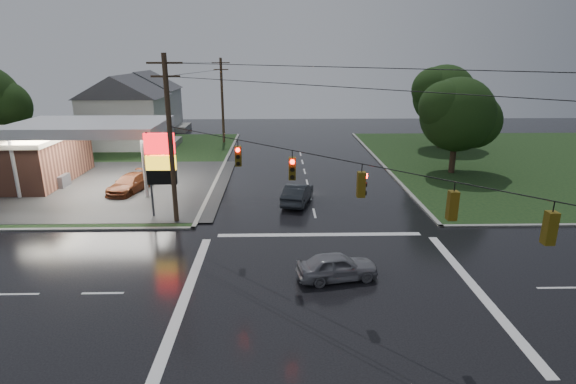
{
  "coord_description": "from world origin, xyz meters",
  "views": [
    {
      "loc": [
        -2.6,
        -19.22,
        10.91
      ],
      "look_at": [
        -2.0,
        6.48,
        3.0
      ],
      "focal_mm": 28.0,
      "sensor_mm": 36.0,
      "label": 1
    }
  ],
  "objects_px": {
    "gas_station": "(14,154)",
    "tree_ne_far": "(445,96)",
    "utility_pole_nw": "(170,139)",
    "utility_pole_n": "(222,100)",
    "pylon_sign": "(161,161)",
    "house_far": "(145,101)",
    "car_crossing": "(337,266)",
    "car_pump": "(130,183)",
    "house_near": "(126,110)",
    "tree_ne_near": "(459,115)",
    "car_north": "(297,193)"
  },
  "relations": [
    {
      "from": "gas_station",
      "to": "tree_ne_far",
      "type": "relative_size",
      "value": 2.67
    },
    {
      "from": "utility_pole_nw",
      "to": "utility_pole_n",
      "type": "xyz_separation_m",
      "value": [
        0.0,
        28.5,
        -0.25
      ]
    },
    {
      "from": "gas_station",
      "to": "utility_pole_nw",
      "type": "distance_m",
      "value": 19.38
    },
    {
      "from": "pylon_sign",
      "to": "house_far",
      "type": "xyz_separation_m",
      "value": [
        -11.45,
        37.5,
        0.39
      ]
    },
    {
      "from": "car_crossing",
      "to": "tree_ne_far",
      "type": "bearing_deg",
      "value": -37.64
    },
    {
      "from": "house_far",
      "to": "car_pump",
      "type": "relative_size",
      "value": 2.2
    },
    {
      "from": "gas_station",
      "to": "utility_pole_n",
      "type": "distance_m",
      "value": 24.6
    },
    {
      "from": "house_near",
      "to": "pylon_sign",
      "type": "bearing_deg",
      "value": -67.72
    },
    {
      "from": "gas_station",
      "to": "car_crossing",
      "type": "xyz_separation_m",
      "value": [
        26.04,
        -18.51,
        -1.85
      ]
    },
    {
      "from": "utility_pole_n",
      "to": "tree_ne_near",
      "type": "xyz_separation_m",
      "value": [
        23.64,
        -16.01,
        0.09
      ]
    },
    {
      "from": "house_far",
      "to": "car_crossing",
      "type": "bearing_deg",
      "value": -64.52
    },
    {
      "from": "utility_pole_nw",
      "to": "car_crossing",
      "type": "height_order",
      "value": "utility_pole_nw"
    },
    {
      "from": "pylon_sign",
      "to": "house_far",
      "type": "bearing_deg",
      "value": 106.98
    },
    {
      "from": "gas_station",
      "to": "house_near",
      "type": "xyz_separation_m",
      "value": [
        4.73,
        16.3,
        1.86
      ]
    },
    {
      "from": "car_crossing",
      "to": "tree_ne_near",
      "type": "bearing_deg",
      "value": -44.06
    },
    {
      "from": "utility_pole_n",
      "to": "car_north",
      "type": "bearing_deg",
      "value": -71.21
    },
    {
      "from": "house_far",
      "to": "utility_pole_n",
      "type": "bearing_deg",
      "value": -38.77
    },
    {
      "from": "pylon_sign",
      "to": "gas_station",
      "type": "bearing_deg",
      "value": 148.78
    },
    {
      "from": "gas_station",
      "to": "utility_pole_nw",
      "type": "relative_size",
      "value": 2.38
    },
    {
      "from": "utility_pole_nw",
      "to": "car_pump",
      "type": "distance_m",
      "value": 10.14
    },
    {
      "from": "utility_pole_n",
      "to": "house_near",
      "type": "bearing_deg",
      "value": -170.09
    },
    {
      "from": "house_near",
      "to": "car_north",
      "type": "relative_size",
      "value": 2.37
    },
    {
      "from": "utility_pole_n",
      "to": "car_crossing",
      "type": "height_order",
      "value": "utility_pole_n"
    },
    {
      "from": "car_north",
      "to": "car_crossing",
      "type": "bearing_deg",
      "value": 111.87
    },
    {
      "from": "pylon_sign",
      "to": "house_near",
      "type": "bearing_deg",
      "value": 112.28
    },
    {
      "from": "utility_pole_n",
      "to": "house_near",
      "type": "relative_size",
      "value": 0.95
    },
    {
      "from": "pylon_sign",
      "to": "tree_ne_near",
      "type": "height_order",
      "value": "tree_ne_near"
    },
    {
      "from": "utility_pole_n",
      "to": "car_pump",
      "type": "xyz_separation_m",
      "value": [
        -5.27,
        -21.42,
        -4.74
      ]
    },
    {
      "from": "pylon_sign",
      "to": "tree_ne_far",
      "type": "distance_m",
      "value": 36.35
    },
    {
      "from": "tree_ne_far",
      "to": "car_north",
      "type": "bearing_deg",
      "value": -131.5
    },
    {
      "from": "tree_ne_near",
      "to": "car_north",
      "type": "bearing_deg",
      "value": -150.46
    },
    {
      "from": "pylon_sign",
      "to": "car_pump",
      "type": "bearing_deg",
      "value": 125.06
    },
    {
      "from": "tree_ne_far",
      "to": "car_crossing",
      "type": "height_order",
      "value": "tree_ne_far"
    },
    {
      "from": "gas_station",
      "to": "utility_pole_n",
      "type": "relative_size",
      "value": 2.5
    },
    {
      "from": "gas_station",
      "to": "tree_ne_far",
      "type": "height_order",
      "value": "tree_ne_far"
    },
    {
      "from": "utility_pole_nw",
      "to": "car_pump",
      "type": "relative_size",
      "value": 2.19
    },
    {
      "from": "house_far",
      "to": "tree_ne_near",
      "type": "xyz_separation_m",
      "value": [
        36.09,
        -26.01,
        1.16
      ]
    },
    {
      "from": "tree_ne_near",
      "to": "house_far",
      "type": "bearing_deg",
      "value": 144.23
    },
    {
      "from": "utility_pole_n",
      "to": "house_far",
      "type": "relative_size",
      "value": 0.95
    },
    {
      "from": "tree_ne_far",
      "to": "gas_station",
      "type": "bearing_deg",
      "value": -161.54
    },
    {
      "from": "house_near",
      "to": "tree_ne_near",
      "type": "distance_m",
      "value": 37.8
    },
    {
      "from": "tree_ne_near",
      "to": "car_pump",
      "type": "height_order",
      "value": "tree_ne_near"
    },
    {
      "from": "gas_station",
      "to": "house_far",
      "type": "height_order",
      "value": "house_far"
    },
    {
      "from": "house_far",
      "to": "tree_ne_near",
      "type": "bearing_deg",
      "value": -35.77
    },
    {
      "from": "house_near",
      "to": "house_far",
      "type": "relative_size",
      "value": 1.0
    },
    {
      "from": "utility_pole_nw",
      "to": "house_near",
      "type": "bearing_deg",
      "value": 113.37
    },
    {
      "from": "car_crossing",
      "to": "car_pump",
      "type": "relative_size",
      "value": 0.82
    },
    {
      "from": "utility_pole_nw",
      "to": "house_near",
      "type": "height_order",
      "value": "utility_pole_nw"
    },
    {
      "from": "utility_pole_nw",
      "to": "house_near",
      "type": "relative_size",
      "value": 1.0
    },
    {
      "from": "house_near",
      "to": "car_north",
      "type": "bearing_deg",
      "value": -48.79
    }
  ]
}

